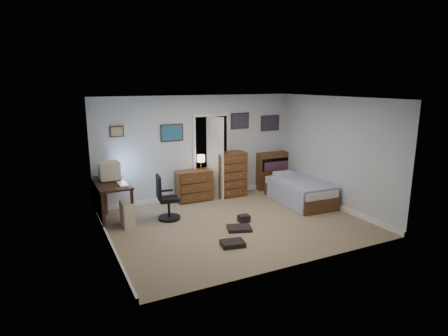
{
  "coord_description": "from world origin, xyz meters",
  "views": [
    {
      "loc": [
        -3.36,
        -6.33,
        2.79
      ],
      "look_at": [
        -0.12,
        0.3,
        1.1
      ],
      "focal_mm": 30.0,
      "sensor_mm": 36.0,
      "label": 1
    }
  ],
  "objects_px": {
    "office_chair": "(166,202)",
    "tall_dresser": "(230,174)",
    "computer_desk": "(106,191)",
    "bed": "(299,191)",
    "low_dresser": "(194,186)"
  },
  "relations": [
    {
      "from": "tall_dresser",
      "to": "bed",
      "type": "relative_size",
      "value": 0.61
    },
    {
      "from": "computer_desk",
      "to": "office_chair",
      "type": "height_order",
      "value": "office_chair"
    },
    {
      "from": "bed",
      "to": "computer_desk",
      "type": "bearing_deg",
      "value": 171.68
    },
    {
      "from": "computer_desk",
      "to": "low_dresser",
      "type": "bearing_deg",
      "value": 9.65
    },
    {
      "from": "low_dresser",
      "to": "tall_dresser",
      "type": "height_order",
      "value": "tall_dresser"
    },
    {
      "from": "office_chair",
      "to": "tall_dresser",
      "type": "distance_m",
      "value": 2.17
    },
    {
      "from": "computer_desk",
      "to": "low_dresser",
      "type": "xyz_separation_m",
      "value": [
        2.08,
        0.4,
        -0.24
      ]
    },
    {
      "from": "tall_dresser",
      "to": "bed",
      "type": "xyz_separation_m",
      "value": [
        1.23,
        -1.2,
        -0.28
      ]
    },
    {
      "from": "low_dresser",
      "to": "bed",
      "type": "distance_m",
      "value": 2.52
    },
    {
      "from": "tall_dresser",
      "to": "bed",
      "type": "distance_m",
      "value": 1.74
    },
    {
      "from": "office_chair",
      "to": "bed",
      "type": "height_order",
      "value": "office_chair"
    },
    {
      "from": "computer_desk",
      "to": "low_dresser",
      "type": "distance_m",
      "value": 2.13
    },
    {
      "from": "office_chair",
      "to": "tall_dresser",
      "type": "relative_size",
      "value": 0.86
    },
    {
      "from": "bed",
      "to": "tall_dresser",
      "type": "bearing_deg",
      "value": 138.42
    },
    {
      "from": "bed",
      "to": "low_dresser",
      "type": "bearing_deg",
      "value": 153.55
    }
  ]
}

